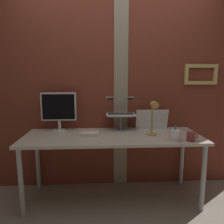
% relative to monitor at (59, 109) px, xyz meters
% --- Properties ---
extents(ground_plane, '(6.00, 6.00, 0.00)m').
position_rel_monitor_xyz_m(ground_plane, '(0.66, -0.25, -1.04)').
color(ground_plane, gray).
extents(brick_wall_back, '(3.50, 0.16, 2.70)m').
position_rel_monitor_xyz_m(brick_wall_back, '(0.66, 0.18, 0.31)').
color(brick_wall_back, brown).
rests_on(brick_wall_back, ground_plane).
extents(desk, '(1.99, 0.71, 0.76)m').
position_rel_monitor_xyz_m(desk, '(0.63, -0.23, -0.35)').
color(desk, beige).
rests_on(desk, ground_plane).
extents(monitor, '(0.42, 0.18, 0.47)m').
position_rel_monitor_xyz_m(monitor, '(0.00, 0.00, 0.00)').
color(monitor, silver).
rests_on(monitor, desk).
extents(laptop_stand, '(0.28, 0.22, 0.19)m').
position_rel_monitor_xyz_m(laptop_stand, '(0.75, 0.00, -0.15)').
color(laptop_stand, gray).
rests_on(laptop_stand, desk).
extents(laptop, '(0.35, 0.30, 0.22)m').
position_rel_monitor_xyz_m(laptop, '(0.75, 0.07, -0.03)').
color(laptop, silver).
rests_on(laptop, laptop_stand).
extents(whiteboard_panel, '(0.40, 0.07, 0.25)m').
position_rel_monitor_xyz_m(whiteboard_panel, '(1.14, 0.03, -0.15)').
color(whiteboard_panel, white).
rests_on(whiteboard_panel, desk).
extents(desk_lamp, '(0.12, 0.20, 0.39)m').
position_rel_monitor_xyz_m(desk_lamp, '(1.08, -0.29, -0.03)').
color(desk_lamp, tan).
rests_on(desk_lamp, desk).
extents(pen_cup, '(0.10, 0.10, 0.17)m').
position_rel_monitor_xyz_m(pen_cup, '(1.26, -0.49, -0.21)').
color(pen_cup, white).
rests_on(pen_cup, desk).
extents(coffee_mug, '(0.12, 0.08, 0.09)m').
position_rel_monitor_xyz_m(coffee_mug, '(1.43, -0.49, -0.23)').
color(coffee_mug, maroon).
rests_on(coffee_mug, desk).
extents(paper_clutter_stack, '(0.21, 0.15, 0.04)m').
position_rel_monitor_xyz_m(paper_clutter_stack, '(0.37, -0.23, -0.26)').
color(paper_clutter_stack, silver).
rests_on(paper_clutter_stack, desk).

